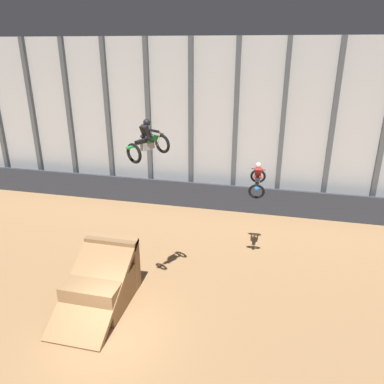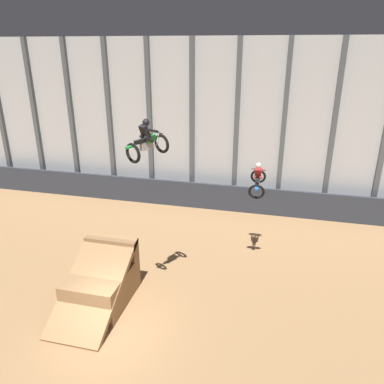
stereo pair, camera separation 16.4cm
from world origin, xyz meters
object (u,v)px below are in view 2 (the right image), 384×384
at_px(dirt_ramp, 103,281).
at_px(rider_bike_left_air, 147,142).
at_px(rider_bike_right_air, 258,180).
at_px(traffic_cone_near_ramp, 106,264).

height_order(dirt_ramp, rider_bike_left_air, rider_bike_left_air).
distance_m(rider_bike_right_air, traffic_cone_near_ramp, 8.06).
bearing_deg(rider_bike_right_air, dirt_ramp, -142.48).
xyz_separation_m(dirt_ramp, rider_bike_right_air, (5.70, 4.65, 3.26)).
height_order(rider_bike_left_air, rider_bike_right_air, rider_bike_left_air).
relative_size(dirt_ramp, rider_bike_right_air, 2.25).
xyz_separation_m(dirt_ramp, rider_bike_left_air, (1.94, 0.68, 5.73)).
bearing_deg(rider_bike_right_air, traffic_cone_near_ramp, -159.49).
relative_size(dirt_ramp, traffic_cone_near_ramp, 7.12).
bearing_deg(traffic_cone_near_ramp, dirt_ramp, -66.16).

